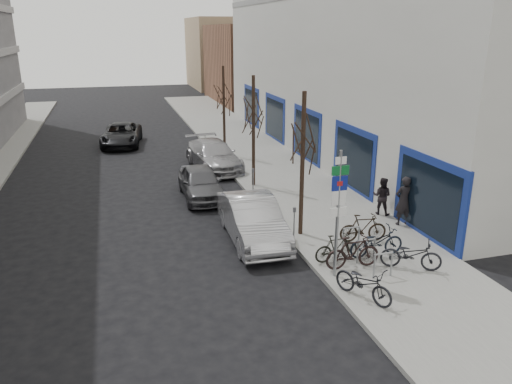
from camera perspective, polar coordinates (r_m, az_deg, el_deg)
ground at (r=15.42m, az=0.62°, el=-11.17°), size 120.00×120.00×0.00m
sidewalk_east at (r=25.49m, az=3.83°, el=1.04°), size 5.00×70.00×0.15m
commercial_building at (r=35.74m, az=20.22°, el=12.96°), size 20.00×32.00×10.00m
brick_building_far at (r=55.62m, az=1.61°, el=14.46°), size 12.00×14.00×8.00m
tan_building_far at (r=70.14m, az=-1.85°, el=15.62°), size 13.00×12.00×9.00m
highway_sign_pole at (r=15.20m, az=9.37°, el=-1.68°), size 0.55×0.10×4.20m
bike_rack at (r=16.98m, az=12.48°, el=-6.26°), size 0.66×2.26×0.83m
tree_near at (r=17.95m, az=5.43°, el=6.99°), size 1.80×1.80×5.50m
tree_mid at (r=24.03m, az=-0.30°, el=9.89°), size 1.80×1.80×5.50m
tree_far at (r=30.28m, az=-3.73°, el=11.56°), size 1.80×1.80×5.50m
meter_front at (r=18.24m, az=4.39°, el=-3.25°), size 0.10×0.08×1.27m
meter_mid at (r=23.18m, az=-0.34°, el=1.50°), size 0.10×0.08×1.27m
meter_back at (r=28.33m, az=-3.39°, el=4.56°), size 0.10×0.08×1.27m
bike_near_left at (r=14.74m, az=12.22°, el=-9.82°), size 1.39×1.99×1.18m
bike_near_right at (r=16.46m, az=11.00°, el=-6.74°), size 1.88×0.60×1.13m
bike_mid_curb at (r=17.47m, az=13.63°, el=-5.31°), size 1.97×0.60×1.20m
bike_mid_inner at (r=16.90m, az=9.21°, el=-6.26°), size 1.63×0.58×0.97m
bike_far_curb at (r=16.87m, az=17.33°, el=-6.57°), size 1.96×1.46×1.17m
bike_far_inner at (r=18.55m, az=12.15°, el=-4.00°), size 1.83×0.77×1.08m
parked_car_front at (r=18.50m, az=-0.39°, el=-3.17°), size 1.87×5.06×1.65m
parked_car_mid at (r=23.37m, az=-6.35°, el=1.09°), size 1.77×4.37×1.49m
parked_car_back at (r=28.23m, az=-4.88°, el=4.21°), size 2.74×5.65×1.58m
lane_car at (r=35.25m, az=-15.11°, el=6.35°), size 3.13×5.56×1.47m
pedestrian_near at (r=20.38m, az=16.52°, el=-0.97°), size 0.74×0.50×1.98m
pedestrian_far at (r=21.37m, az=14.20°, el=-0.42°), size 0.71×0.69×1.61m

